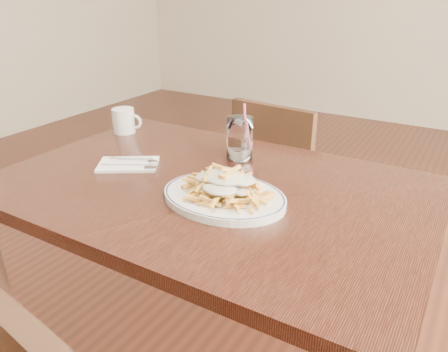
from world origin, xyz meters
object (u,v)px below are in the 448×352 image
Objects in this scene: chair_far at (280,178)px; coffee_mug at (124,121)px; table at (210,208)px; water_glass at (240,141)px; loaded_fries at (224,181)px; fries_plate at (224,197)px.

chair_far is 0.74m from coffee_mug.
table is 0.58m from coffee_mug.
coffee_mug reaches higher than table.
loaded_fries is at bearing -68.51° from water_glass.
water_glass reaches higher than chair_far.
water_glass reaches higher than loaded_fries.
coffee_mug is (-0.50, 0.01, -0.01)m from water_glass.
chair_far is 3.12× the size of loaded_fries.
chair_far is at bearing 102.83° from loaded_fries.
loaded_fries is 0.68m from coffee_mug.
loaded_fries is 0.30m from water_glass.
loaded_fries is at bearing -77.17° from chair_far.
loaded_fries is at bearing -38.11° from table.
fries_plate is (0.18, -0.79, 0.30)m from chair_far.
fries_plate reaches higher than table.
water_glass is 1.59× the size of coffee_mug.
table is 1.46× the size of chair_far.
water_glass is at bearing 111.49° from fries_plate.
loaded_fries is at bearing 180.00° from fries_plate.
coffee_mug reaches higher than fries_plate.
water_glass is at bearing 96.14° from table.
table is at bearing -83.86° from water_glass.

